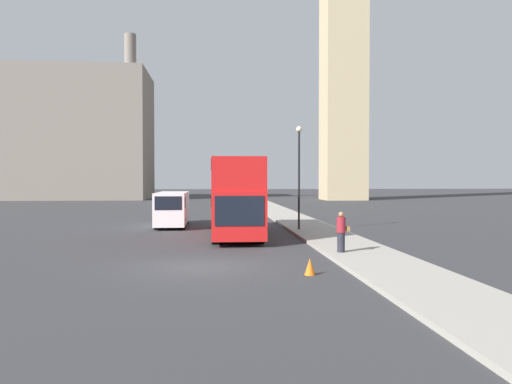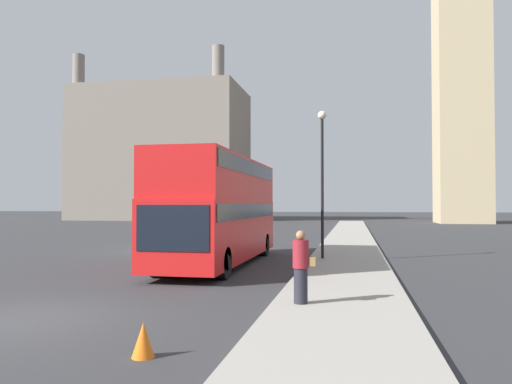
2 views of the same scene
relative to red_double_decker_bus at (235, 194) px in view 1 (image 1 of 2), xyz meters
name	(u,v)px [view 1 (image 1 of 2)]	position (x,y,z in m)	size (l,w,h in m)	color
ground_plane	(200,266)	(-1.65, -9.89, -2.34)	(300.00, 300.00, 0.00)	#333335
sidewalk_strip	(379,262)	(4.92, -9.89, -2.27)	(3.15, 120.00, 0.15)	#9E998E
building_block_distant	(69,135)	(-24.68, 55.60, 8.00)	(25.78, 14.73, 25.14)	slate
red_double_decker_bus	(235,194)	(0.00, 0.00, 0.00)	(2.59, 10.66, 4.19)	red
white_van	(172,208)	(-3.91, 5.58, -1.11)	(1.95, 6.15, 2.28)	white
pedestrian	(341,232)	(4.03, -7.85, -1.37)	(0.53, 0.37, 1.65)	#23232D
street_lamp	(299,162)	(3.93, 1.76, 1.81)	(0.36, 0.36, 6.16)	black
traffic_cone	(310,267)	(1.96, -11.81, -2.07)	(0.36, 0.36, 0.55)	orange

